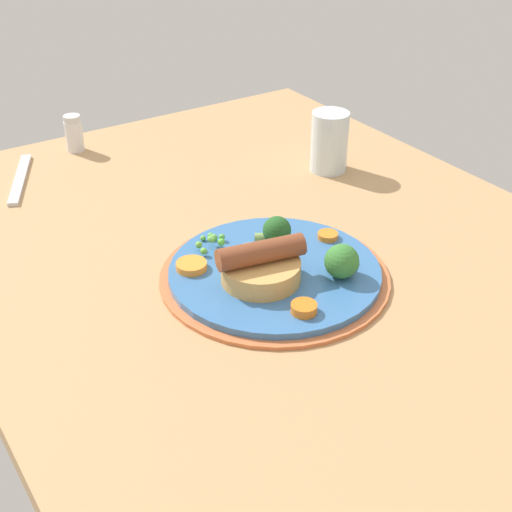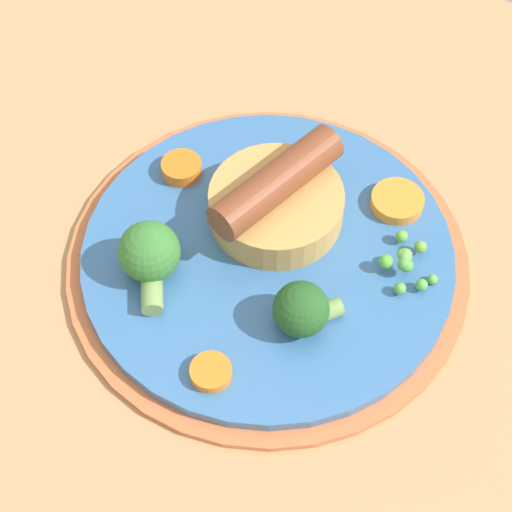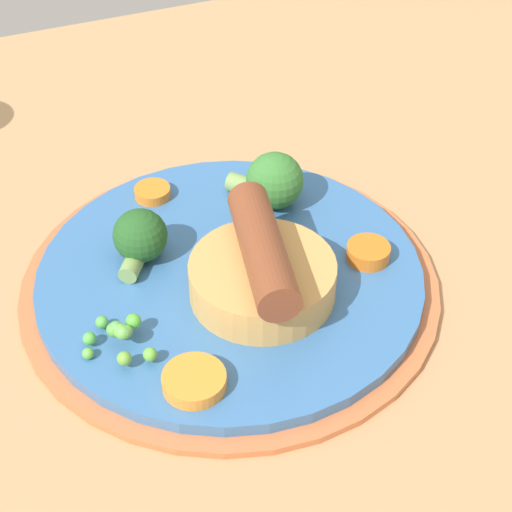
% 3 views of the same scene
% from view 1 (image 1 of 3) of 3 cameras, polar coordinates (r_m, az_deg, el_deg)
% --- Properties ---
extents(dining_table, '(1.10, 0.80, 0.03)m').
position_cam_1_polar(dining_table, '(0.94, 2.05, -0.75)').
color(dining_table, tan).
rests_on(dining_table, ground).
extents(dinner_plate, '(0.29, 0.29, 0.01)m').
position_cam_1_polar(dinner_plate, '(0.89, 1.50, -1.46)').
color(dinner_plate, '#CC6B3D').
rests_on(dinner_plate, dining_table).
extents(sausage_pudding, '(0.10, 0.11, 0.05)m').
position_cam_1_polar(sausage_pudding, '(0.85, 0.39, -0.82)').
color(sausage_pudding, tan).
rests_on(sausage_pudding, dinner_plate).
extents(pea_pile, '(0.04, 0.05, 0.02)m').
position_cam_1_polar(pea_pile, '(0.92, -3.57, 1.28)').
color(pea_pile, '#53B53A').
rests_on(pea_pile, dinner_plate).
extents(broccoli_floret_near, '(0.04, 0.05, 0.04)m').
position_cam_1_polar(broccoli_floret_near, '(0.93, 1.72, 2.07)').
color(broccoli_floret_near, '#235623').
rests_on(broccoli_floret_near, dinner_plate).
extents(broccoli_floret_far, '(0.05, 0.06, 0.04)m').
position_cam_1_polar(broccoli_floret_far, '(0.87, 6.89, -0.42)').
color(broccoli_floret_far, '#387A33').
rests_on(broccoli_floret_far, dinner_plate).
extents(carrot_slice_0, '(0.03, 0.03, 0.01)m').
position_cam_1_polar(carrot_slice_0, '(0.95, 5.77, 1.64)').
color(carrot_slice_0, orange).
rests_on(carrot_slice_0, dinner_plate).
extents(carrot_slice_3, '(0.04, 0.04, 0.01)m').
position_cam_1_polar(carrot_slice_3, '(0.88, -5.18, -0.78)').
color(carrot_slice_3, orange).
rests_on(carrot_slice_3, dinner_plate).
extents(carrot_slice_5, '(0.04, 0.04, 0.01)m').
position_cam_1_polar(carrot_slice_5, '(0.81, 3.86, -4.18)').
color(carrot_slice_5, orange).
rests_on(carrot_slice_5, dinner_plate).
extents(fork, '(0.17, 0.09, 0.01)m').
position_cam_1_polar(fork, '(1.19, -18.35, 5.88)').
color(fork, silver).
rests_on(fork, dining_table).
extents(drinking_glass, '(0.06, 0.06, 0.10)m').
position_cam_1_polar(drinking_glass, '(1.16, 5.89, 9.08)').
color(drinking_glass, silver).
rests_on(drinking_glass, dining_table).
extents(salt_shaker, '(0.03, 0.03, 0.06)m').
position_cam_1_polar(salt_shaker, '(1.27, -14.36, 9.48)').
color(salt_shaker, silver).
rests_on(salt_shaker, dining_table).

